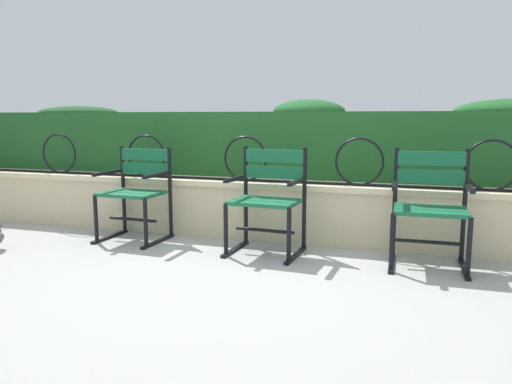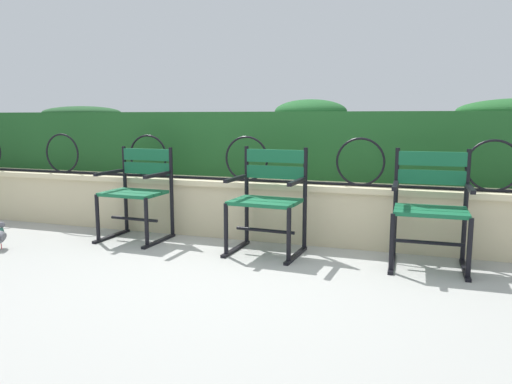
{
  "view_description": "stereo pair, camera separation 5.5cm",
  "coord_description": "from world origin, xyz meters",
  "views": [
    {
      "loc": [
        1.17,
        -3.48,
        1.13
      ],
      "look_at": [
        0.0,
        0.14,
        0.55
      ],
      "focal_mm": 34.54,
      "sensor_mm": 36.0,
      "label": 1
    },
    {
      "loc": [
        1.22,
        -3.46,
        1.13
      ],
      "look_at": [
        0.0,
        0.14,
        0.55
      ],
      "focal_mm": 34.54,
      "sensor_mm": 36.0,
      "label": 2
    }
  ],
  "objects": [
    {
      "name": "park_chair_left",
      "position": [
        -1.27,
        0.47,
        0.46
      ],
      "size": [
        0.58,
        0.54,
        0.85
      ],
      "color": "#145B38",
      "rests_on": "ground"
    },
    {
      "name": "stone_wall",
      "position": [
        0.0,
        0.88,
        0.27
      ],
      "size": [
        8.48,
        0.41,
        0.54
      ],
      "color": "beige",
      "rests_on": "ground"
    },
    {
      "name": "park_chair_centre",
      "position": [
        0.02,
        0.42,
        0.47
      ],
      "size": [
        0.61,
        0.55,
        0.88
      ],
      "color": "#145B38",
      "rests_on": "ground"
    },
    {
      "name": "iron_arch_fence",
      "position": [
        -0.27,
        0.81,
        0.72
      ],
      "size": [
        7.91,
        0.02,
        0.42
      ],
      "color": "black",
      "rests_on": "stone_wall"
    },
    {
      "name": "hedge_row",
      "position": [
        0.03,
        1.39,
        0.89
      ],
      "size": [
        8.31,
        0.67,
        0.76
      ],
      "color": "#1E5123",
      "rests_on": "stone_wall"
    },
    {
      "name": "ground_plane",
      "position": [
        0.0,
        0.0,
        0.0
      ],
      "size": [
        60.0,
        60.0,
        0.0
      ],
      "primitive_type": "plane",
      "color": "#9E9E99"
    },
    {
      "name": "park_chair_right",
      "position": [
        1.3,
        0.43,
        0.47
      ],
      "size": [
        0.57,
        0.53,
        0.89
      ],
      "color": "#145B38",
      "rests_on": "ground"
    }
  ]
}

